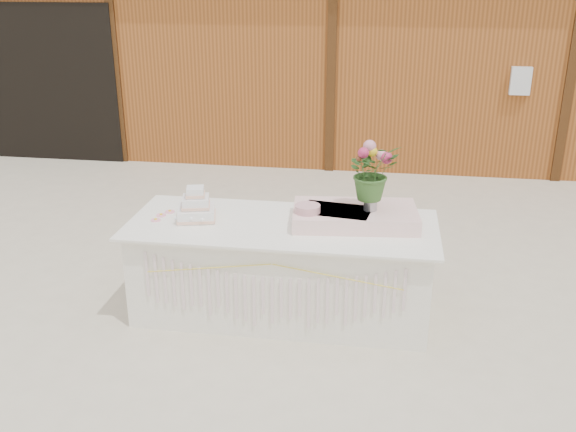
# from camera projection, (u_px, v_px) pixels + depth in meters

# --- Properties ---
(ground) EXTENTS (80.00, 80.00, 0.00)m
(ground) POSITION_uv_depth(u_px,v_px,m) (282.00, 311.00, 5.25)
(ground) COLOR beige
(ground) RESTS_ON ground
(barn) EXTENTS (12.60, 4.60, 3.30)m
(barn) POSITION_uv_depth(u_px,v_px,m) (343.00, 33.00, 10.17)
(barn) COLOR #995220
(barn) RESTS_ON ground
(cake_table) EXTENTS (2.40, 1.00, 0.77)m
(cake_table) POSITION_uv_depth(u_px,v_px,m) (282.00, 269.00, 5.10)
(cake_table) COLOR white
(cake_table) RESTS_ON ground
(wedding_cake) EXTENTS (0.36, 0.36, 0.26)m
(wedding_cake) POSITION_uv_depth(u_px,v_px,m) (196.00, 208.00, 5.04)
(wedding_cake) COLOR white
(wedding_cake) RESTS_ON cake_table
(pink_cake_stand) EXTENTS (0.25, 0.25, 0.18)m
(pink_cake_stand) POSITION_uv_depth(u_px,v_px,m) (307.00, 215.00, 4.87)
(pink_cake_stand) COLOR silver
(pink_cake_stand) RESTS_ON cake_table
(satin_runner) EXTENTS (1.00, 0.65, 0.12)m
(satin_runner) POSITION_uv_depth(u_px,v_px,m) (355.00, 216.00, 4.96)
(satin_runner) COLOR #FFCFCD
(satin_runner) RESTS_ON cake_table
(flower_vase) EXTENTS (0.10, 0.10, 0.14)m
(flower_vase) POSITION_uv_depth(u_px,v_px,m) (371.00, 201.00, 4.89)
(flower_vase) COLOR #A2A2A6
(flower_vase) RESTS_ON satin_runner
(bouquet) EXTENTS (0.51, 0.49, 0.43)m
(bouquet) POSITION_uv_depth(u_px,v_px,m) (372.00, 165.00, 4.78)
(bouquet) COLOR #335C25
(bouquet) RESTS_ON flower_vase
(loose_flowers) EXTENTS (0.24, 0.40, 0.02)m
(loose_flowers) POSITION_uv_depth(u_px,v_px,m) (168.00, 213.00, 5.17)
(loose_flowers) COLOR pink
(loose_flowers) RESTS_ON cake_table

